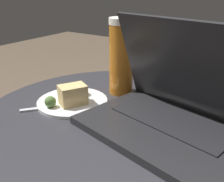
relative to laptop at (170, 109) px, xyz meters
name	(u,v)px	position (x,y,z in m)	size (l,w,h in m)	color
table	(122,153)	(-0.12, -0.01, -0.16)	(0.75, 0.75, 0.50)	#9E9EA3
napkin	(78,100)	(-0.28, 0.00, -0.05)	(0.17, 0.14, 0.00)	white
laptop	(170,109)	(0.00, 0.00, 0.00)	(0.40, 0.32, 0.25)	#232326
beer_glass	(121,57)	(-0.21, 0.12, 0.06)	(0.07, 0.07, 0.23)	#C6701E
snack_plate	(72,98)	(-0.28, -0.02, -0.03)	(0.20, 0.20, 0.06)	white
fork	(64,106)	(-0.29, -0.05, -0.05)	(0.14, 0.16, 0.00)	silver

